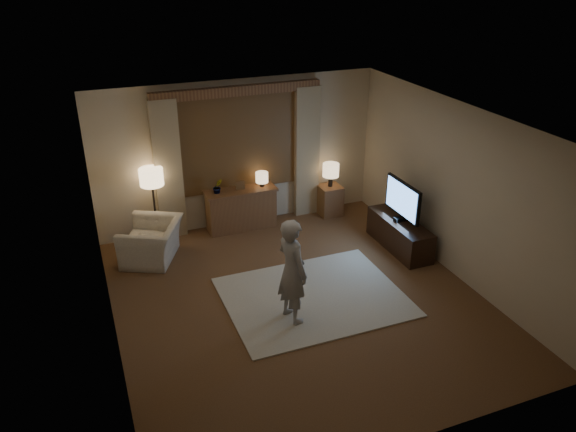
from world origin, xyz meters
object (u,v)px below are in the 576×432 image
side_table (330,200)px  tv_stand (399,234)px  person (292,271)px  armchair (152,242)px  sideboard (241,210)px

side_table → tv_stand: 1.70m
tv_stand → person: size_ratio=0.95×
side_table → tv_stand: bearing=-72.7°
armchair → tv_stand: bearing=99.8°
sideboard → armchair: bearing=-161.7°
sideboard → person: size_ratio=0.82×
sideboard → tv_stand: sideboard is taller
armchair → person: bearing=58.3°
sideboard → person: (-0.19, -2.88, 0.41)m
armchair → person: person is taller
armchair → tv_stand: 4.04m
sideboard → person: person is taller
armchair → side_table: armchair is taller
sideboard → person: 2.91m
sideboard → tv_stand: size_ratio=0.86×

